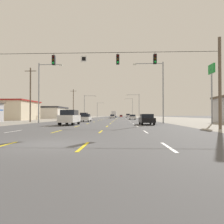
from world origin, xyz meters
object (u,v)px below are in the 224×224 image
(suv_far_right_distant_a, at_px, (128,116))
(streetlight_left_row_0, at_px, (41,88))
(streetlight_right_row_1, at_px, (137,104))
(sedan_inner_right_distant_c, at_px, (121,116))
(sedan_far_right_near, at_px, (147,119))
(streetlight_right_row_0, at_px, (160,87))
(streetlight_left_row_2, at_px, (98,109))
(sedan_center_turn_distant_b, at_px, (114,116))
(streetlight_left_row_1, at_px, (86,105))
(suv_inner_left_nearest, at_px, (70,117))
(box_truck_center_turn_farthest, at_px, (114,114))
(hatchback_inner_left_mid, at_px, (86,118))
(sedan_far_right_far, at_px, (132,117))
(pole_sign_right_row_0, at_px, (212,80))
(suv_far_left_midfar, at_px, (84,116))
(streetlight_right_row_2, at_px, (132,106))
(hatchback_center_turn_farther, at_px, (112,116))

(suv_far_right_distant_a, height_order, streetlight_left_row_0, streetlight_left_row_0)
(streetlight_right_row_1, bearing_deg, suv_far_right_distant_a, 94.53)
(sedan_inner_right_distant_c, xyz_separation_m, streetlight_left_row_0, (-13.45, -97.55, 4.95))
(sedan_far_right_near, height_order, streetlight_right_row_1, streetlight_right_row_1)
(streetlight_right_row_0, relative_size, streetlight_left_row_2, 1.15)
(sedan_center_turn_distant_b, relative_size, streetlight_left_row_1, 0.51)
(streetlight_left_row_0, bearing_deg, suv_inner_left_nearest, -43.61)
(sedan_far_right_near, relative_size, streetlight_right_row_0, 0.46)
(box_truck_center_turn_farthest, bearing_deg, sedan_center_turn_distant_b, 90.33)
(hatchback_inner_left_mid, xyz_separation_m, streetlight_left_row_2, (-6.06, 76.70, 4.29))
(sedan_far_right_far, distance_m, pole_sign_right_row_0, 31.79)
(streetlight_left_row_0, xyz_separation_m, streetlight_left_row_2, (0.07, 84.08, -0.64))
(streetlight_left_row_0, distance_m, streetlight_right_row_0, 19.37)
(box_truck_center_turn_farthest, distance_m, streetlight_right_row_1, 28.23)
(sedan_inner_right_distant_c, bearing_deg, box_truck_center_turn_farthest, -97.20)
(pole_sign_right_row_0, distance_m, streetlight_right_row_1, 44.47)
(suv_inner_left_nearest, distance_m, suv_far_left_midfar, 30.57)
(streetlight_left_row_2, bearing_deg, sedan_far_right_near, -79.45)
(streetlight_right_row_0, relative_size, streetlight_right_row_1, 1.09)
(sedan_inner_right_distant_c, bearing_deg, sedan_far_right_far, -87.39)
(streetlight_right_row_0, bearing_deg, box_truck_center_turn_farthest, 98.00)
(streetlight_right_row_2, bearing_deg, streetlight_left_row_1, -114.66)
(box_truck_center_turn_farthest, bearing_deg, sedan_far_right_far, -80.40)
(sedan_center_turn_distant_b, xyz_separation_m, streetlight_right_row_1, (9.64, -38.96, 4.62))
(suv_far_left_midfar, height_order, sedan_inner_right_distant_c, suv_far_left_midfar)
(sedan_far_right_far, bearing_deg, sedan_inner_right_distant_c, 92.61)
(hatchback_center_turn_farther, xyz_separation_m, suv_far_right_distant_a, (7.10, 24.93, 0.24))
(hatchback_center_turn_farther, xyz_separation_m, streetlight_left_row_2, (-9.76, 36.69, 4.29))
(streetlight_right_row_2, bearing_deg, hatchback_center_turn_farther, -104.67)
(sedan_far_right_near, bearing_deg, sedan_inner_right_distant_c, 91.78)
(sedan_far_right_near, height_order, sedan_center_turn_distant_b, same)
(streetlight_left_row_0, distance_m, streetlight_left_row_2, 84.08)
(suv_far_left_midfar, distance_m, streetlight_left_row_2, 59.90)
(suv_inner_left_nearest, distance_m, sedan_far_right_far, 35.30)
(hatchback_center_turn_farther, distance_m, streetlight_right_row_1, 11.83)
(suv_far_left_midfar, distance_m, sedan_far_right_far, 14.34)
(hatchback_inner_left_mid, height_order, streetlight_left_row_1, streetlight_left_row_1)
(streetlight_right_row_1, bearing_deg, sedan_center_turn_distant_b, 103.90)
(sedan_far_right_near, height_order, pole_sign_right_row_0, pole_sign_right_row_0)
(streetlight_left_row_1, bearing_deg, suv_inner_left_nearest, -82.71)
(streetlight_left_row_0, distance_m, streetlight_right_row_1, 46.27)
(suv_inner_left_nearest, bearing_deg, suv_far_right_distant_a, 82.25)
(suv_far_right_distant_a, bearing_deg, hatchback_inner_left_mid, -99.43)
(suv_far_left_midfar, height_order, streetlight_right_row_1, streetlight_right_row_1)
(streetlight_left_row_0, relative_size, streetlight_right_row_0, 1.00)
(sedan_far_right_near, xyz_separation_m, sedan_center_turn_distant_b, (-6.94, 85.82, 0.00))
(sedan_far_right_near, relative_size, hatchback_center_turn_farther, 1.15)
(hatchback_inner_left_mid, distance_m, suv_far_left_midfar, 17.34)
(suv_far_right_distant_a, distance_m, streetlight_left_row_0, 74.43)
(suv_far_left_midfar, height_order, box_truck_center_turn_farthest, box_truck_center_turn_farthest)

